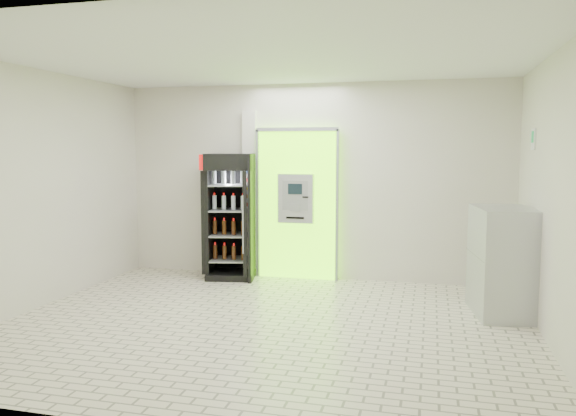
% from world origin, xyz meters
% --- Properties ---
extents(ground, '(6.00, 6.00, 0.00)m').
position_xyz_m(ground, '(0.00, 0.00, 0.00)').
color(ground, beige).
rests_on(ground, ground).
extents(room_shell, '(6.00, 6.00, 6.00)m').
position_xyz_m(room_shell, '(0.00, 0.00, 1.84)').
color(room_shell, silver).
rests_on(room_shell, ground).
extents(atm_assembly, '(1.30, 0.24, 2.33)m').
position_xyz_m(atm_assembly, '(-0.20, 2.41, 1.17)').
color(atm_assembly, '#72F808').
rests_on(atm_assembly, ground).
extents(pillar, '(0.22, 0.11, 2.60)m').
position_xyz_m(pillar, '(-0.98, 2.45, 1.30)').
color(pillar, silver).
rests_on(pillar, ground).
extents(beverage_cooler, '(0.84, 0.80, 1.93)m').
position_xyz_m(beverage_cooler, '(-1.20, 2.18, 0.93)').
color(beverage_cooler, black).
rests_on(beverage_cooler, ground).
extents(steel_cabinet, '(0.79, 1.06, 1.31)m').
position_xyz_m(steel_cabinet, '(2.66, 1.11, 0.65)').
color(steel_cabinet, '#ADAFB5').
rests_on(steel_cabinet, ground).
extents(exit_sign, '(0.02, 0.22, 0.26)m').
position_xyz_m(exit_sign, '(2.99, 1.40, 2.12)').
color(exit_sign, white).
rests_on(exit_sign, room_shell).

